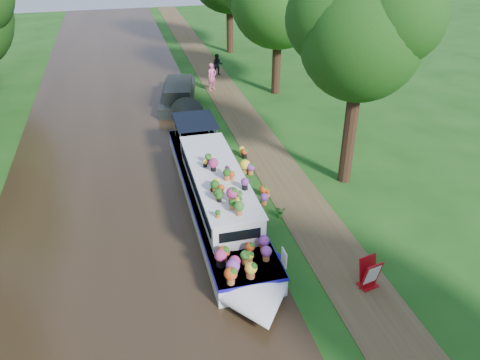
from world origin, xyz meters
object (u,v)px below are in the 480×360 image
plant_boat (218,195)px  pedestrian_dark (218,65)px  second_boat (179,95)px  sandwich_board (370,275)px  pedestrian_pink (212,77)px

plant_boat → pedestrian_dark: bearing=78.0°
second_boat → pedestrian_dark: (3.59, 5.20, 0.25)m
plant_boat → second_boat: size_ratio=1.84×
second_boat → sandwich_board: 18.47m
second_boat → sandwich_board: second_boat is taller
plant_boat → second_boat: 12.77m
plant_boat → sandwich_board: (3.77, -5.36, -0.35)m
pedestrian_pink → pedestrian_dark: (1.07, 3.21, -0.13)m
plant_boat → sandwich_board: plant_boat is taller
pedestrian_pink → second_boat: bearing=-166.0°
sandwich_board → pedestrian_dark: pedestrian_dark is taller
sandwich_board → pedestrian_dark: 23.33m
plant_boat → pedestrian_pink: (2.75, 14.75, 0.09)m
pedestrian_dark → plant_boat: bearing=-91.1°
second_boat → pedestrian_dark: 6.32m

